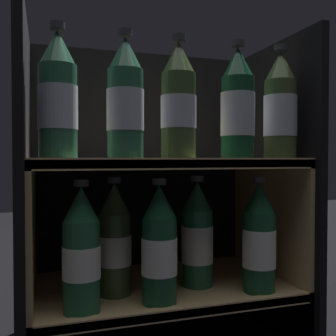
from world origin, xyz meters
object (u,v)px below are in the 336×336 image
bottle_upper_front_0 (58,99)px  bottle_lower_back_0 (115,242)px  bottle_lower_front_1 (159,247)px  bottle_upper_front_3 (238,107)px  bottle_upper_front_2 (178,104)px  bottle_upper_front_4 (280,109)px  bottle_lower_front_0 (81,253)px  bottle_upper_front_1 (125,102)px  bottle_lower_front_2 (259,240)px  bottle_lower_back_1 (197,237)px

bottle_upper_front_0 → bottle_lower_back_0: bearing=33.9°
bottle_lower_front_1 → bottle_upper_front_3: bearing=-0.0°
bottle_upper_front_0 → bottle_upper_front_2: bearing=0.0°
bottle_upper_front_2 → bottle_lower_front_1: 0.33m
bottle_upper_front_0 → bottle_upper_front_4: (0.53, 0.00, -0.00)m
bottle_upper_front_0 → bottle_upper_front_2: size_ratio=1.00×
bottle_upper_front_0 → bottle_lower_front_1: (0.22, 0.00, -0.32)m
bottle_lower_front_0 → bottle_lower_back_0: same height
bottle_upper_front_3 → bottle_lower_front_0: size_ratio=1.00×
bottle_lower_front_0 → bottle_lower_back_0: bearing=45.9°
bottle_upper_front_1 → bottle_upper_front_3: bearing=-0.0°
bottle_upper_front_4 → bottle_lower_front_0: bearing=180.0°
bottle_upper_front_2 → bottle_upper_front_3: size_ratio=1.00×
bottle_lower_front_1 → bottle_lower_front_0: bearing=180.0°
bottle_lower_front_1 → bottle_lower_back_0: size_ratio=1.00×
bottle_upper_front_1 → bottle_lower_front_0: size_ratio=1.00×
bottle_upper_front_2 → bottle_lower_back_0: bearing=145.9°
bottle_upper_front_0 → bottle_lower_back_0: 0.36m
bottle_lower_front_2 → bottle_lower_back_0: same height
bottle_upper_front_3 → bottle_lower_front_1: (-0.19, 0.00, -0.32)m
bottle_upper_front_0 → bottle_upper_front_3: same height
bottle_upper_front_1 → bottle_lower_back_0: bearing=95.9°
bottle_upper_front_3 → bottle_upper_front_1: bearing=180.0°
bottle_upper_front_1 → bottle_upper_front_4: bearing=0.0°
bottle_upper_front_2 → bottle_lower_back_1: bearing=47.2°
bottle_upper_front_1 → bottle_lower_back_1: size_ratio=1.00×
bottle_lower_front_0 → bottle_lower_front_1: size_ratio=1.00×
bottle_lower_back_0 → bottle_lower_front_2: bearing=-14.6°
bottle_upper_front_2 → bottle_lower_back_1: (0.08, 0.09, -0.32)m
bottle_upper_front_0 → bottle_lower_front_2: 0.57m
bottle_upper_front_3 → bottle_lower_front_1: 0.37m
bottle_upper_front_4 → bottle_lower_front_0: (-0.48, 0.00, -0.32)m
bottle_lower_front_0 → bottle_lower_front_1: bearing=-0.0°
bottle_lower_back_0 → bottle_upper_front_3: bearing=-17.5°
bottle_upper_front_3 → bottle_lower_front_2: bottle_upper_front_3 is taller
bottle_upper_front_0 → bottle_lower_front_0: bearing=0.0°
bottle_upper_front_3 → bottle_lower_back_1: size_ratio=1.00×
bottle_upper_front_2 → bottle_lower_front_2: (0.21, 0.00, -0.32)m
bottle_upper_front_3 → bottle_lower_back_0: size_ratio=1.00×
bottle_lower_front_1 → bottle_lower_front_2: same height
bottle_upper_front_1 → bottle_lower_front_0: bottle_upper_front_1 is taller
bottle_upper_front_1 → bottle_upper_front_3: (0.27, -0.00, -0.00)m
bottle_upper_front_0 → bottle_lower_front_0: (0.05, 0.00, -0.32)m
bottle_upper_front_2 → bottle_upper_front_4: 0.27m
bottle_upper_front_2 → bottle_upper_front_4: (0.27, 0.00, -0.00)m
bottle_upper_front_4 → bottle_lower_back_1: (-0.18, 0.09, -0.32)m
bottle_upper_front_1 → bottle_lower_front_1: bottle_upper_front_1 is taller
bottle_lower_front_0 → bottle_lower_back_0: size_ratio=1.00×
bottle_upper_front_2 → bottle_lower_front_0: (-0.22, 0.00, -0.32)m
bottle_upper_front_4 → bottle_lower_back_0: bottle_upper_front_4 is taller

